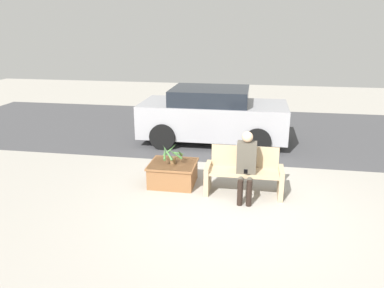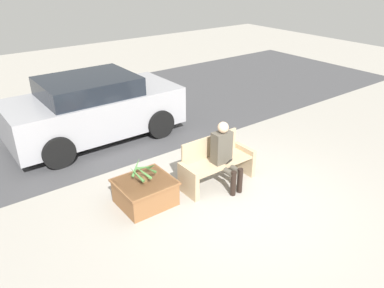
# 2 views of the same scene
# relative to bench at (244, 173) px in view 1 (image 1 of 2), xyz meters

# --- Properties ---
(ground_plane) EXTENTS (30.00, 30.00, 0.00)m
(ground_plane) POSITION_rel_bench_xyz_m (-0.13, -0.80, -0.41)
(ground_plane) COLOR #9E998E
(road_surface) EXTENTS (20.00, 6.00, 0.01)m
(road_surface) POSITION_rel_bench_xyz_m (-0.13, 4.58, -0.41)
(road_surface) COLOR #424244
(road_surface) RESTS_ON ground_plane
(bench) EXTENTS (1.49, 0.55, 0.90)m
(bench) POSITION_rel_bench_xyz_m (0.00, 0.00, 0.00)
(bench) COLOR tan
(bench) RESTS_ON ground_plane
(person_seated) EXTENTS (0.37, 0.61, 1.29)m
(person_seated) POSITION_rel_bench_xyz_m (0.04, -0.19, 0.29)
(person_seated) COLOR #4C473D
(person_seated) RESTS_ON ground_plane
(planter_box) EXTENTS (0.96, 0.86, 0.46)m
(planter_box) POSITION_rel_bench_xyz_m (-1.46, 0.19, -0.17)
(planter_box) COLOR brown
(planter_box) RESTS_ON ground_plane
(potted_plant) EXTENTS (0.50, 0.50, 0.40)m
(potted_plant) POSITION_rel_bench_xyz_m (-1.46, 0.19, 0.23)
(potted_plant) COLOR brown
(potted_plant) RESTS_ON planter_box
(parked_car) EXTENTS (4.00, 1.98, 1.53)m
(parked_car) POSITION_rel_bench_xyz_m (-1.00, 3.27, 0.35)
(parked_car) COLOR #99999E
(parked_car) RESTS_ON ground_plane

